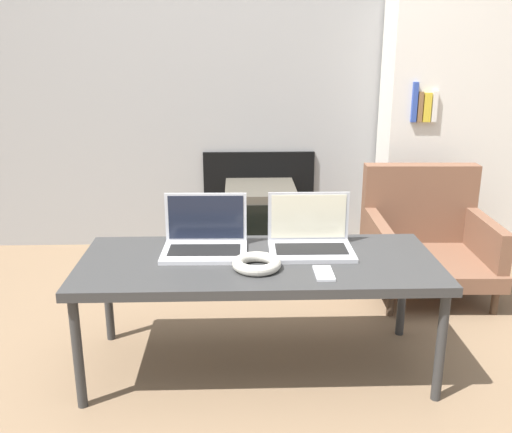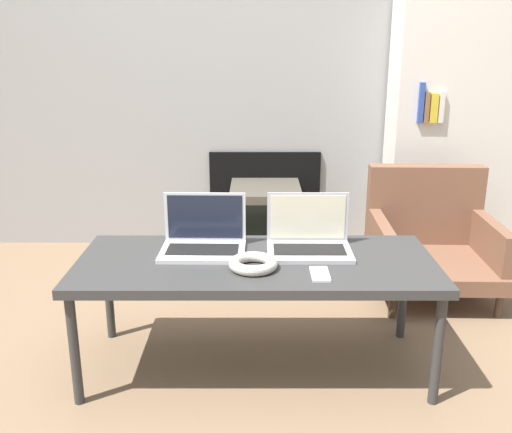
{
  "view_description": "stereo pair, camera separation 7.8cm",
  "coord_description": "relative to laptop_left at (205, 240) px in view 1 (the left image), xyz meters",
  "views": [
    {
      "loc": [
        -0.08,
        -1.65,
        1.26
      ],
      "look_at": [
        0.0,
        0.68,
        0.54
      ],
      "focal_mm": 40.0,
      "sensor_mm": 36.0,
      "label": 1
    },
    {
      "loc": [
        0.0,
        -1.65,
        1.26
      ],
      "look_at": [
        0.0,
        0.68,
        0.54
      ],
      "focal_mm": 40.0,
      "sensor_mm": 36.0,
      "label": 2
    }
  ],
  "objects": [
    {
      "name": "phone",
      "position": [
        0.44,
        -0.26,
        -0.04
      ],
      "size": [
        0.07,
        0.13,
        0.01
      ],
      "color": "silver",
      "rests_on": "table"
    },
    {
      "name": "tv",
      "position": [
        0.26,
        1.12,
        -0.29
      ],
      "size": [
        0.41,
        0.47,
        0.44
      ],
      "color": "#4C473D",
      "rests_on": "ground_plane"
    },
    {
      "name": "wall_back",
      "position": [
        0.21,
        1.4,
        0.78
      ],
      "size": [
        7.0,
        0.08,
        2.6
      ],
      "color": "#999999",
      "rests_on": "ground_plane"
    },
    {
      "name": "laptop_right",
      "position": [
        0.42,
        0.0,
        0.0
      ],
      "size": [
        0.33,
        0.24,
        0.22
      ],
      "rotation": [
        0.0,
        0.0,
        -0.01
      ],
      "color": "#B2B2B7",
      "rests_on": "table"
    },
    {
      "name": "ground_plane",
      "position": [
        0.21,
        -0.49,
        -0.51
      ],
      "size": [
        14.0,
        14.0,
        0.0
      ],
      "primitive_type": "plane",
      "color": "#7A6047"
    },
    {
      "name": "table",
      "position": [
        0.21,
        -0.11,
        -0.08
      ],
      "size": [
        1.37,
        0.57,
        0.46
      ],
      "color": "#333333",
      "rests_on": "ground_plane"
    },
    {
      "name": "armchair",
      "position": [
        1.11,
        0.66,
        -0.22
      ],
      "size": [
        0.63,
        0.61,
        0.63
      ],
      "rotation": [
        0.0,
        0.0,
        -0.03
      ],
      "color": "brown",
      "rests_on": "ground_plane"
    },
    {
      "name": "headphones",
      "position": [
        0.2,
        -0.2,
        -0.03
      ],
      "size": [
        0.18,
        0.18,
        0.04
      ],
      "color": "beige",
      "rests_on": "table"
    },
    {
      "name": "laptop_left",
      "position": [
        0.0,
        0.0,
        0.0
      ],
      "size": [
        0.33,
        0.24,
        0.22
      ],
      "rotation": [
        0.0,
        0.0,
        -0.02
      ],
      "color": "silver",
      "rests_on": "table"
    },
    {
      "name": "bookshelf",
      "position": [
        1.43,
        1.2,
        0.24
      ],
      "size": [
        0.87,
        0.32,
        1.51
      ],
      "color": "silver",
      "rests_on": "ground_plane"
    }
  ]
}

